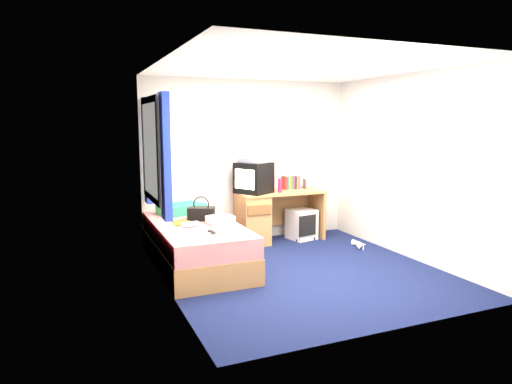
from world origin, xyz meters
name	(u,v)px	position (x,y,z in m)	size (l,w,h in m)	color
ground	(301,271)	(0.00, 0.00, 0.00)	(3.40, 3.40, 0.00)	#0C1438
room_shell	(302,151)	(0.00, 0.00, 1.45)	(3.40, 3.40, 3.40)	white
bed	(196,245)	(-1.10, 0.70, 0.27)	(1.01, 2.00, 0.54)	tan
pillow	(182,209)	(-1.11, 1.38, 0.60)	(0.59, 0.38, 0.13)	#176696
desk	(263,215)	(0.13, 1.44, 0.41)	(1.30, 0.55, 0.75)	tan
storage_cube	(301,224)	(0.75, 1.37, 0.23)	(0.37, 0.37, 0.46)	silver
crt_tv	(254,178)	(-0.02, 1.44, 0.97)	(0.59, 0.60, 0.45)	black
vcr	(254,160)	(-0.02, 1.44, 1.24)	(0.39, 0.28, 0.07)	silver
book_row	(291,183)	(0.67, 1.60, 0.85)	(0.27, 0.13, 0.20)	maroon
picture_frame	(304,184)	(0.90, 1.58, 0.82)	(0.02, 0.12, 0.14)	black
pink_water_bottle	(280,186)	(0.36, 1.34, 0.85)	(0.06, 0.06, 0.19)	#D71E4C
aerosol_can	(271,186)	(0.30, 1.51, 0.83)	(0.05, 0.05, 0.17)	silver
handbag	(201,213)	(-0.98, 0.86, 0.63)	(0.38, 0.31, 0.31)	black
towel	(220,220)	(-0.82, 0.57, 0.59)	(0.29, 0.24, 0.10)	silver
magazine	(182,223)	(-1.25, 0.75, 0.55)	(0.21, 0.28, 0.01)	yellow
water_bottle	(190,224)	(-1.22, 0.52, 0.58)	(0.07, 0.07, 0.20)	silver
colour_swatch_fan	(217,234)	(-1.02, 0.07, 0.55)	(0.22, 0.06, 0.01)	gold
remote_control	(212,232)	(-1.06, 0.14, 0.55)	(0.05, 0.16, 0.02)	black
window_assembly	(154,152)	(-1.55, 0.90, 1.42)	(0.11, 1.42, 1.40)	silver
white_heels	(359,245)	(1.26, 0.59, 0.04)	(0.30, 0.37, 0.09)	white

